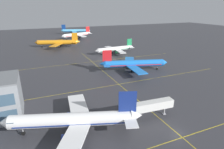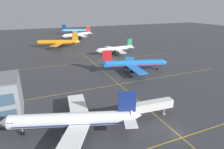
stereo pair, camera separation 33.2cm
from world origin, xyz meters
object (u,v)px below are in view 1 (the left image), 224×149
Objects in this scene: airliner_far_right_stand at (77,35)px; airliner_front_gate at (73,120)px; airliner_second_row at (134,64)px; airliner_third_row at (115,49)px; jet_bridge at (143,107)px; airliner_distant_taxiway at (75,31)px; airliner_far_left_stand at (58,42)px.

airliner_front_gate is at bearing -103.69° from airliner_far_right_stand.
airliner_third_row is at bearing 79.70° from airliner_second_row.
jet_bridge is (-20.99, -43.24, -0.04)m from airliner_second_row.
jet_bridge is (-25.10, -204.07, -0.03)m from airliner_distant_taxiway.
airliner_third_row is 83.50m from airliner_far_right_stand.
jet_bridge is at bearing -115.89° from airliner_second_row.
airliner_distant_taxiway is at bearing 91.65° from airliner_third_row.
airliner_front_gate is 2.08× the size of jet_bridge.
airliner_far_right_stand is at bearing 96.69° from airliner_third_row.
airliner_second_row is at bearing -89.00° from airliner_far_right_stand.
airliner_far_right_stand is at bearing 83.60° from jet_bridge.
airliner_distant_taxiway is (4.11, 160.82, -0.01)m from airliner_second_row.
airliner_front_gate is 125.76m from airliner_far_left_stand.
airliner_far_left_stand is (-29.23, 83.20, 0.11)m from airliner_second_row.
airliner_front_gate is at bearing -96.14° from airliner_far_left_stand.
airliner_second_row is at bearing -100.30° from airliner_third_row.
airliner_second_row is (42.68, 41.84, -0.12)m from airliner_front_gate.
airliner_far_left_stand is 1.02× the size of airliner_distant_taxiway.
airliner_far_left_stand is at bearing 83.86° from airliner_front_gate.
airliner_far_right_stand is 168.79m from jet_bridge.
airliner_far_right_stand reaches higher than jet_bridge.
airliner_distant_taxiway is 205.61m from jet_bridge.
airliner_far_left_stand is (-36.79, 41.63, 0.71)m from airliner_third_row.
jet_bridge is at bearing -97.01° from airliner_distant_taxiway.
airliner_distant_taxiway is (33.34, 77.62, -0.12)m from airliner_far_left_stand.
airliner_third_row is (7.56, 41.57, -0.60)m from airliner_second_row.
airliner_second_row reaches higher than airliner_far_right_stand.
airliner_third_row is at bearing -48.53° from airliner_far_left_stand.
airliner_distant_taxiway is (6.28, 36.33, -0.00)m from airliner_far_right_stand.
airliner_far_right_stand is (-2.17, 124.49, -0.01)m from airliner_second_row.
airliner_front_gate is at bearing 176.30° from jet_bridge.
airliner_second_row is 1.01× the size of airliner_distant_taxiway.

